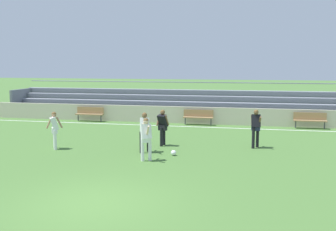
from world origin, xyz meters
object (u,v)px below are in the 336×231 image
(bleacher_stand, at_px, (174,103))
(player_white_trailing_run, at_px, (145,129))
(soccer_ball, at_px, (174,153))
(player_white_on_ball, at_px, (146,136))
(bench_centre_sideline, at_px, (90,113))
(player_dark_challenging, at_px, (163,125))
(bench_far_left, at_px, (198,116))
(player_dark_overlapping, at_px, (256,125))
(bench_far_right, at_px, (310,119))
(player_white_dropping_back, at_px, (54,127))

(bleacher_stand, height_order, player_white_trailing_run, bleacher_stand)
(player_white_trailing_run, height_order, soccer_ball, player_white_trailing_run)
(player_white_on_ball, bearing_deg, bench_centre_sideline, 124.38)
(player_dark_challenging, bearing_deg, bleacher_stand, 98.31)
(bench_far_left, distance_m, soccer_ball, 8.09)
(player_dark_overlapping, distance_m, player_dark_challenging, 4.09)
(bench_far_right, height_order, player_white_dropping_back, player_white_dropping_back)
(bleacher_stand, distance_m, bench_far_right, 8.87)
(player_white_trailing_run, bearing_deg, bench_far_right, 45.77)
(player_dark_overlapping, bearing_deg, soccer_ball, -145.90)
(bench_far_left, xyz_separation_m, player_dark_overlapping, (3.32, -5.90, 0.46))
(player_dark_overlapping, bearing_deg, bench_far_left, 119.39)
(bench_centre_sideline, bearing_deg, bench_far_right, 0.00)
(bench_far_left, distance_m, player_white_on_ball, 9.15)
(bench_far_left, xyz_separation_m, player_white_trailing_run, (-1.17, -7.76, 0.45))
(bench_centre_sideline, bearing_deg, player_dark_challenging, -45.38)
(bench_far_left, relative_size, player_white_dropping_back, 1.11)
(bleacher_stand, height_order, player_white_on_ball, bleacher_stand)
(player_white_trailing_run, relative_size, soccer_ball, 7.59)
(player_white_trailing_run, relative_size, player_dark_challenging, 1.03)
(bleacher_stand, xyz_separation_m, player_dark_challenging, (1.32, -9.01, -0.04))
(bench_centre_sideline, relative_size, player_dark_overlapping, 1.06)
(bench_centre_sideline, xyz_separation_m, player_white_on_ball, (6.23, -9.11, 0.42))
(bench_far_left, bearing_deg, player_white_on_ball, -94.66)
(bench_far_left, bearing_deg, player_dark_overlapping, -60.61)
(player_white_on_ball, xyz_separation_m, player_dark_overlapping, (4.07, 3.21, 0.04))
(bench_far_right, bearing_deg, bleacher_stand, 162.33)
(player_white_dropping_back, bearing_deg, player_dark_challenging, 20.43)
(player_dark_challenging, distance_m, player_white_dropping_back, 4.69)
(bench_centre_sideline, bearing_deg, soccer_ball, -48.73)
(player_white_trailing_run, bearing_deg, bench_far_left, 81.41)
(player_dark_challenging, relative_size, soccer_ball, 7.39)
(player_white_dropping_back, bearing_deg, bleacher_stand, 73.85)
(bench_centre_sideline, bearing_deg, player_white_trailing_run, -53.22)
(bench_far_right, distance_m, soccer_ball, 10.23)
(player_white_trailing_run, distance_m, player_white_dropping_back, 3.97)
(bleacher_stand, height_order, player_white_dropping_back, bleacher_stand)
(bench_centre_sideline, bearing_deg, bleacher_stand, 28.67)
(bench_centre_sideline, bearing_deg, player_dark_overlapping, -29.81)
(soccer_ball, bearing_deg, player_white_dropping_back, 178.69)
(bleacher_stand, relative_size, bench_far_right, 12.79)
(bench_centre_sideline, height_order, soccer_ball, bench_centre_sideline)
(bench_centre_sideline, bearing_deg, player_white_on_ball, -55.62)
(player_dark_overlapping, distance_m, soccer_ball, 3.98)
(player_white_trailing_run, height_order, player_white_dropping_back, player_white_trailing_run)
(bench_far_right, height_order, bench_far_left, same)
(player_white_trailing_run, xyz_separation_m, player_white_dropping_back, (-3.97, -0.19, -0.04))
(soccer_ball, bearing_deg, bench_far_right, 52.16)
(bench_centre_sideline, height_order, player_white_on_ball, player_white_on_ball)
(bench_far_left, distance_m, player_white_trailing_run, 7.86)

